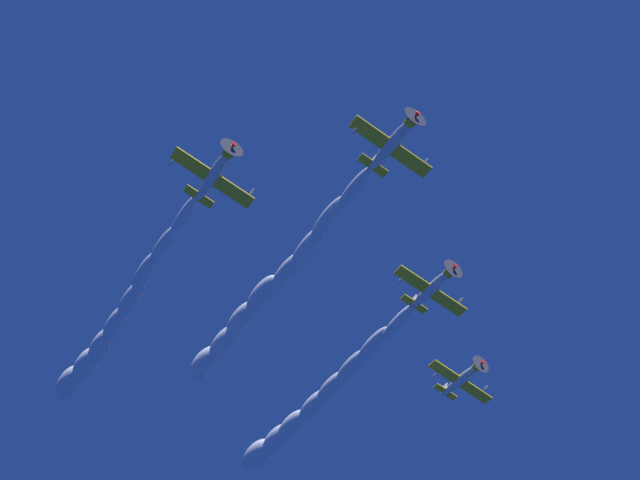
% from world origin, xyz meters
% --- Properties ---
extents(airplane_lead, '(9.35, 8.54, 3.37)m').
position_xyz_m(airplane_lead, '(-2.73, 0.75, 70.65)').
color(airplane_lead, silver).
extents(airplane_left_wingman, '(9.36, 8.53, 3.49)m').
position_xyz_m(airplane_left_wingman, '(7.92, 17.22, 69.64)').
color(airplane_left_wingman, silver).
extents(airplane_right_wingman, '(9.37, 8.57, 3.10)m').
position_xyz_m(airplane_right_wingman, '(-19.48, 8.70, 69.36)').
color(airplane_right_wingman, silver).
extents(airplane_slot_tail, '(9.32, 8.53, 3.39)m').
position_xyz_m(airplane_slot_tail, '(18.55, 32.99, 71.93)').
color(airplane_slot_tail, silver).
extents(smoke_trail_lead, '(13.67, 39.91, 4.43)m').
position_xyz_m(smoke_trail_lead, '(-11.17, 29.23, 72.23)').
color(smoke_trail_lead, white).
extents(smoke_trail_left_wingman, '(13.72, 39.27, 4.40)m').
position_xyz_m(smoke_trail_left_wingman, '(-0.26, 45.53, 71.29)').
color(smoke_trail_left_wingman, white).
extents(smoke_trail_right_wingman, '(13.50, 39.70, 4.63)m').
position_xyz_m(smoke_trail_right_wingman, '(-27.65, 36.96, 70.89)').
color(smoke_trail_right_wingman, white).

